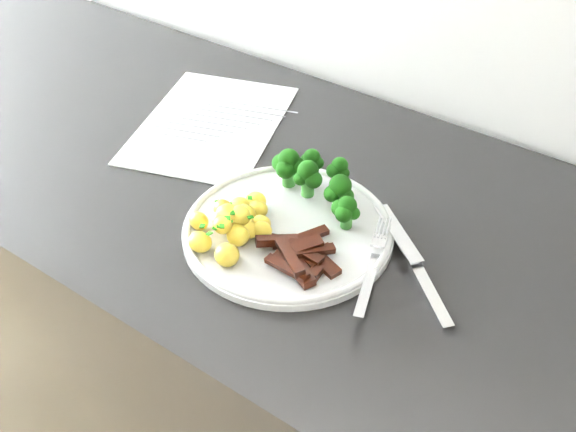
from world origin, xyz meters
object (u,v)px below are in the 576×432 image
(beef_strips, at_px, (299,254))
(recipe_paper, at_px, (211,124))
(broccoli, at_px, (318,179))
(knife, at_px, (421,277))
(potatoes, at_px, (236,221))
(plate, at_px, (288,229))
(counter, at_px, (290,396))
(fork, at_px, (372,269))

(beef_strips, bearing_deg, recipe_paper, 148.42)
(broccoli, distance_m, knife, 0.19)
(recipe_paper, bearing_deg, broccoli, -15.94)
(recipe_paper, bearing_deg, potatoes, -42.61)
(plate, relative_size, beef_strips, 2.39)
(counter, xyz_separation_m, beef_strips, (0.08, -0.10, 0.47))
(fork, distance_m, knife, 0.06)
(plate, bearing_deg, counter, 123.28)
(beef_strips, bearing_deg, fork, 19.07)
(counter, xyz_separation_m, potatoes, (-0.01, -0.10, 0.48))
(counter, bearing_deg, broccoli, 16.13)
(beef_strips, xyz_separation_m, fork, (0.08, 0.03, -0.00))
(potatoes, distance_m, fork, 0.18)
(broccoli, xyz_separation_m, beef_strips, (0.05, -0.11, -0.03))
(recipe_paper, relative_size, plate, 1.27)
(potatoes, relative_size, fork, 0.77)
(recipe_paper, relative_size, knife, 1.95)
(knife, bearing_deg, potatoes, -164.37)
(plate, xyz_separation_m, knife, (0.18, 0.02, 0.00))
(counter, height_order, knife, knife)
(beef_strips, bearing_deg, counter, 130.15)
(knife, bearing_deg, fork, -146.86)
(broccoli, bearing_deg, knife, -15.46)
(broccoli, bearing_deg, plate, -89.09)
(plate, distance_m, potatoes, 0.07)
(counter, height_order, potatoes, potatoes)
(fork, bearing_deg, knife, 33.14)
(recipe_paper, height_order, plate, plate)
(recipe_paper, distance_m, fork, 0.41)
(knife, bearing_deg, recipe_paper, 164.26)
(knife, bearing_deg, counter, 169.92)
(broccoli, xyz_separation_m, potatoes, (-0.05, -0.11, -0.02))
(knife, bearing_deg, beef_strips, -155.36)
(broccoli, bearing_deg, recipe_paper, 164.06)
(broccoli, bearing_deg, counter, -163.87)
(plate, height_order, beef_strips, beef_strips)
(recipe_paper, height_order, beef_strips, beef_strips)
(beef_strips, distance_m, fork, 0.09)
(counter, bearing_deg, plate, -56.72)
(recipe_paper, height_order, fork, fork)
(plate, bearing_deg, beef_strips, -41.72)
(recipe_paper, xyz_separation_m, fork, (0.38, -0.15, 0.02))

